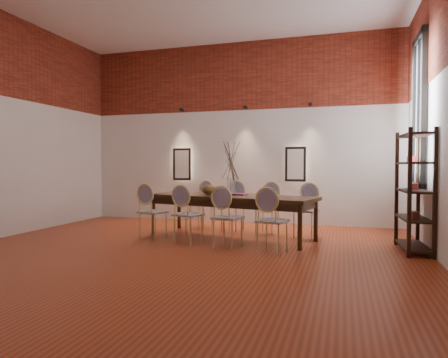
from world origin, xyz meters
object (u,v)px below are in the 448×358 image
(dining_table, at_px, (230,217))
(chair_far_a, at_px, (201,204))
(chair_near_d, at_px, (272,221))
(chair_far_b, at_px, (233,206))
(vase, at_px, (231,187))
(book, at_px, (239,194))
(chair_near_b, at_px, (188,214))
(shelving_rack, at_px, (414,191))
(chair_far_d, at_px, (306,210))
(chair_near_a, at_px, (153,212))
(chair_near_c, at_px, (228,217))
(chair_far_c, at_px, (267,208))
(bowl, at_px, (209,190))

(dining_table, xyz_separation_m, chair_far_a, (-0.91, 1.00, 0.09))
(chair_near_d, bearing_deg, chair_far_b, 134.48)
(chair_near_d, height_order, vase, vase)
(chair_near_d, height_order, book, chair_near_d)
(chair_near_b, relative_size, chair_near_d, 1.00)
(chair_far_a, bearing_deg, shelving_rack, 174.62)
(chair_far_d, bearing_deg, vase, 34.49)
(chair_near_a, height_order, book, chair_near_a)
(shelving_rack, bearing_deg, chair_near_b, -177.24)
(chair_near_d, bearing_deg, chair_far_a, 145.82)
(vase, distance_m, book, 0.19)
(vase, bearing_deg, chair_far_d, 21.14)
(chair_near_c, bearing_deg, chair_far_c, 90.00)
(chair_near_b, height_order, chair_near_c, same)
(chair_near_b, bearing_deg, book, 59.38)
(vase, xyz_separation_m, shelving_rack, (2.89, -0.29, 0.00))
(chair_near_b, height_order, chair_near_d, same)
(chair_near_a, distance_m, chair_near_c, 1.49)
(chair_near_c, distance_m, chair_far_b, 1.69)
(chair_near_b, relative_size, vase, 3.13)
(chair_near_d, xyz_separation_m, chair_far_a, (-1.83, 1.99, 0.00))
(dining_table, xyz_separation_m, chair_far_b, (-0.19, 0.82, 0.09))
(vase, bearing_deg, bowl, 173.24)
(dining_table, distance_m, chair_far_c, 0.85)
(chair_far_b, relative_size, vase, 3.13)
(chair_near_c, bearing_deg, vase, 115.34)
(chair_far_d, xyz_separation_m, shelving_rack, (1.64, -0.78, 0.43))
(chair_near_b, xyz_separation_m, chair_far_d, (1.80, 1.13, 0.00))
(chair_far_c, height_order, bowl, chair_far_c)
(chair_near_c, distance_m, shelving_rack, 2.80)
(bowl, height_order, shelving_rack, shelving_rack)
(chair_near_d, height_order, shelving_rack, shelving_rack)
(chair_near_b, height_order, bowl, chair_near_b)
(chair_near_a, distance_m, chair_near_b, 0.75)
(chair_far_b, xyz_separation_m, bowl, (-0.23, -0.78, 0.37))
(chair_near_d, xyz_separation_m, chair_far_c, (-0.37, 1.65, 0.00))
(chair_near_c, relative_size, chair_far_c, 1.00)
(chair_near_a, relative_size, book, 3.62)
(chair_far_c, xyz_separation_m, book, (-0.40, -0.60, 0.30))
(dining_table, xyz_separation_m, shelving_rack, (2.90, -0.30, 0.53))
(chair_far_a, bearing_deg, vase, 146.14)
(chair_far_a, xyz_separation_m, shelving_rack, (3.82, -1.29, 0.43))
(chair_near_a, bearing_deg, chair_near_c, -0.00)
(chair_near_c, bearing_deg, dining_table, 116.15)
(chair_near_d, bearing_deg, book, 139.66)
(chair_far_d, bearing_deg, shelving_rack, 167.99)
(chair_near_c, xyz_separation_m, shelving_rack, (2.72, 0.53, 0.43))
(chair_far_a, relative_size, shelving_rack, 0.52)
(chair_far_d, relative_size, book, 3.62)
(bowl, bearing_deg, dining_table, -6.55)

